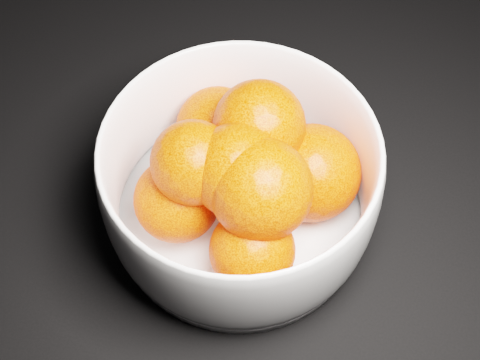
# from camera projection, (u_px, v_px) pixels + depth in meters

# --- Properties ---
(ground) EXTENTS (3.00, 3.00, 0.00)m
(ground) POSITION_uv_depth(u_px,v_px,m) (68.00, 1.00, 0.76)
(ground) COLOR black
(ground) RESTS_ON ground
(bowl) EXTENTS (0.23, 0.23, 0.11)m
(bowl) POSITION_uv_depth(u_px,v_px,m) (240.00, 184.00, 0.56)
(bowl) COLOR white
(bowl) RESTS_ON ground
(orange_pile) EXTENTS (0.19, 0.19, 0.13)m
(orange_pile) POSITION_uv_depth(u_px,v_px,m) (245.00, 172.00, 0.55)
(orange_pile) COLOR #F54109
(orange_pile) RESTS_ON bowl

